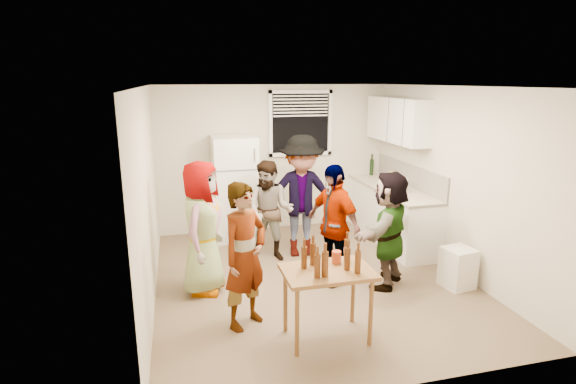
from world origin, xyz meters
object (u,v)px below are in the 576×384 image
object	(u,v)px
refrigerator	(235,188)
guest_back_right	(301,254)
wine_bottle	(371,175)
blue_cup	(394,197)
kettle	(394,189)
serving_table	(326,337)
guest_back_left	(270,259)
trash_bin	(458,268)
guest_black	(332,281)
guest_grey	(205,290)
beer_bottle_table	(325,276)
guest_stripe	(247,323)
beer_bottle_counter	(394,191)
guest_orange	(386,284)
red_cup	(336,263)

from	to	relation	value
refrigerator	guest_back_right	world-z (taller)	refrigerator
wine_bottle	blue_cup	distance (m)	1.54
kettle	serving_table	xyz separation A→B (m)	(-1.91, -2.37, -0.90)
refrigerator	guest_back_left	world-z (taller)	refrigerator
trash_bin	guest_black	bearing A→B (deg)	159.92
guest_grey	guest_back_left	xyz separation A→B (m)	(1.01, 0.79, 0.00)
refrigerator	guest_grey	xyz separation A→B (m)	(-0.65, -1.85, -0.85)
beer_bottle_table	guest_black	size ratio (longest dim) A/B	0.16
guest_stripe	beer_bottle_counter	bearing A→B (deg)	-2.26
beer_bottle_counter	guest_stripe	xyz separation A→B (m)	(-2.62, -1.80, -0.90)
wine_bottle	guest_orange	bearing A→B (deg)	-109.23
wine_bottle	blue_cup	bearing A→B (deg)	-101.60
refrigerator	guest_back_left	xyz separation A→B (m)	(0.36, -1.06, -0.85)
wine_bottle	beer_bottle_table	world-z (taller)	wine_bottle
guest_back_left	guest_back_right	world-z (taller)	guest_back_right
trash_bin	serving_table	distance (m)	2.14
serving_table	guest_grey	distance (m)	1.80
serving_table	guest_stripe	size ratio (longest dim) A/B	0.56
serving_table	guest_black	size ratio (longest dim) A/B	0.57
serving_table	guest_back_left	distance (m)	2.19
guest_grey	guest_stripe	distance (m)	1.00
refrigerator	blue_cup	xyz separation A→B (m)	(2.19, -1.31, 0.05)
kettle	red_cup	size ratio (longest dim) A/B	1.79
wine_bottle	guest_back_right	size ratio (longest dim) A/B	0.16
beer_bottle_counter	guest_back_left	bearing A→B (deg)	-177.72
wine_bottle	trash_bin	size ratio (longest dim) A/B	0.55
guest_back_right	guest_black	size ratio (longest dim) A/B	1.16
guest_back_left	guest_back_right	distance (m)	0.50
beer_bottle_counter	guest_grey	size ratio (longest dim) A/B	0.14
kettle	guest_back_left	bearing A→B (deg)	172.04
guest_stripe	guest_black	world-z (taller)	guest_black
blue_cup	serving_table	world-z (taller)	blue_cup
refrigerator	trash_bin	bearing A→B (deg)	-45.57
guest_black	guest_grey	bearing A→B (deg)	-117.14
serving_table	red_cup	xyz separation A→B (m)	(0.14, 0.15, 0.75)
red_cup	guest_grey	bearing A→B (deg)	135.66
beer_bottle_table	guest_stripe	size ratio (longest dim) A/B	0.16
guest_orange	guest_black	bearing A→B (deg)	-68.24
beer_bottle_counter	guest_grey	world-z (taller)	beer_bottle_counter
beer_bottle_table	guest_back_right	world-z (taller)	beer_bottle_table
trash_bin	guest_grey	world-z (taller)	trash_bin
guest_back_right	guest_stripe	bearing A→B (deg)	-117.18
red_cup	guest_back_right	size ratio (longest dim) A/B	0.07
beer_bottle_counter	guest_back_right	distance (m)	1.75
red_cup	guest_orange	bearing A→B (deg)	39.93
serving_table	guest_back_left	size ratio (longest dim) A/B	0.60
beer_bottle_table	guest_back_left	world-z (taller)	beer_bottle_table
refrigerator	beer_bottle_counter	size ratio (longest dim) A/B	7.46
guest_grey	guest_stripe	xyz separation A→B (m)	(0.38, -0.92, 0.00)
guest_orange	guest_back_right	bearing A→B (deg)	-104.37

